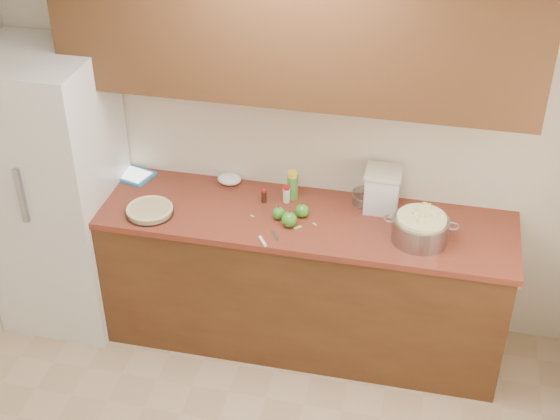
% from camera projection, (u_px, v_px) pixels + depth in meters
% --- Properties ---
extents(room_shell, '(3.60, 3.60, 3.60)m').
position_uv_depth(room_shell, '(210.00, 337.00, 3.12)').
color(room_shell, tan).
rests_on(room_shell, ground).
extents(counter_run, '(2.64, 0.68, 0.92)m').
position_uv_depth(counter_run, '(287.00, 277.00, 4.78)').
color(counter_run, '#533217').
rests_on(counter_run, ground).
extents(upper_cabinets, '(2.60, 0.34, 0.70)m').
position_uv_depth(upper_cabinets, '(294.00, 36.00, 4.08)').
color(upper_cabinets, '#502B18').
rests_on(upper_cabinets, room_shell).
extents(fridge, '(0.70, 0.70, 1.80)m').
position_uv_depth(fridge, '(56.00, 192.00, 4.77)').
color(fridge, silver).
rests_on(fridge, ground).
extents(pie, '(0.28, 0.28, 0.05)m').
position_uv_depth(pie, '(150.00, 210.00, 4.52)').
color(pie, silver).
rests_on(pie, counter_run).
extents(colander, '(0.41, 0.31, 0.15)m').
position_uv_depth(colander, '(420.00, 229.00, 4.28)').
color(colander, gray).
rests_on(colander, counter_run).
extents(flour_canister, '(0.21, 0.21, 0.26)m').
position_uv_depth(flour_canister, '(382.00, 189.00, 4.51)').
color(flour_canister, silver).
rests_on(flour_canister, counter_run).
extents(tablet, '(0.29, 0.25, 0.02)m').
position_uv_depth(tablet, '(133.00, 175.00, 4.88)').
color(tablet, '#2785BF').
rests_on(tablet, counter_run).
extents(paring_knife, '(0.12, 0.17, 0.02)m').
position_uv_depth(paring_knife, '(264.00, 240.00, 4.30)').
color(paring_knife, gray).
rests_on(paring_knife, counter_run).
extents(lemon_bottle, '(0.07, 0.07, 0.18)m').
position_uv_depth(lemon_bottle, '(293.00, 185.00, 4.63)').
color(lemon_bottle, '#4C8C38').
rests_on(lemon_bottle, counter_run).
extents(cinnamon_shaker, '(0.04, 0.04, 0.11)m').
position_uv_depth(cinnamon_shaker, '(286.00, 194.00, 4.61)').
color(cinnamon_shaker, beige).
rests_on(cinnamon_shaker, counter_run).
extents(vanilla_bottle, '(0.03, 0.03, 0.09)m').
position_uv_depth(vanilla_bottle, '(264.00, 196.00, 4.61)').
color(vanilla_bottle, black).
rests_on(vanilla_bottle, counter_run).
extents(mixing_bowl, '(0.18, 0.18, 0.07)m').
position_uv_depth(mixing_bowl, '(367.00, 197.00, 4.61)').
color(mixing_bowl, silver).
rests_on(mixing_bowl, counter_run).
extents(paper_towel, '(0.15, 0.13, 0.06)m').
position_uv_depth(paper_towel, '(229.00, 179.00, 4.80)').
color(paper_towel, white).
rests_on(paper_towel, counter_run).
extents(apple_left, '(0.07, 0.07, 0.09)m').
position_uv_depth(apple_left, '(279.00, 213.00, 4.47)').
color(apple_left, '#3A8B23').
rests_on(apple_left, counter_run).
extents(apple_center, '(0.08, 0.08, 0.09)m').
position_uv_depth(apple_center, '(302.00, 211.00, 4.49)').
color(apple_center, '#3A8B23').
rests_on(apple_center, counter_run).
extents(apple_front, '(0.09, 0.09, 0.10)m').
position_uv_depth(apple_front, '(289.00, 219.00, 4.40)').
color(apple_front, '#3A8B23').
rests_on(apple_front, counter_run).
extents(peel_a, '(0.03, 0.03, 0.00)m').
position_uv_depth(peel_a, '(252.00, 216.00, 4.51)').
color(peel_a, '#90BC5B').
rests_on(peel_a, counter_run).
extents(peel_b, '(0.05, 0.05, 0.00)m').
position_uv_depth(peel_b, '(298.00, 227.00, 4.41)').
color(peel_b, '#90BC5B').
rests_on(peel_b, counter_run).
extents(peel_c, '(0.03, 0.03, 0.00)m').
position_uv_depth(peel_c, '(315.00, 224.00, 4.44)').
color(peel_c, '#90BC5B').
rests_on(peel_c, counter_run).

